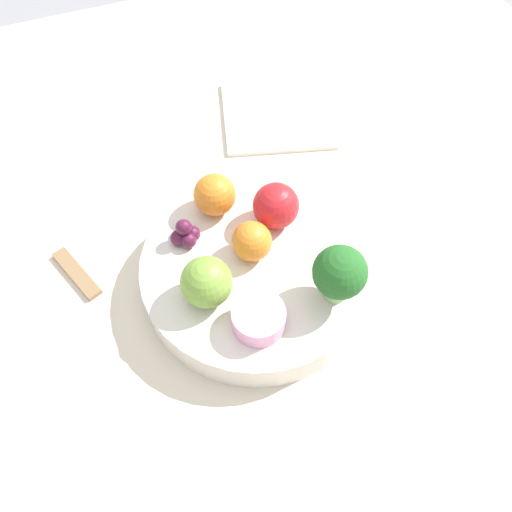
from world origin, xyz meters
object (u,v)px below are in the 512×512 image
Objects in this scene: orange_front at (249,242)px; napkin at (277,114)px; broccoli at (340,274)px; apple_green at (276,206)px; bowl at (256,272)px; orange_back at (215,195)px; spoon at (77,273)px; small_cup at (259,318)px; grape_cluster at (186,234)px; apple_red at (206,282)px.

napkin is (0.23, -0.13, -0.06)m from orange_front.
broccoli reaches higher than apple_green.
bowl is 0.09m from orange_back.
spoon is (-0.16, 0.30, 0.00)m from napkin.
bowl is 5.23× the size of orange_back.
orange_front is at bearing 38.13° from broccoli.
broccoli reaches higher than spoon.
napkin is (0.16, -0.14, -0.06)m from orange_back.
napkin is at bearing -62.77° from spoon.
broccoli reaches higher than small_cup.
broccoli reaches higher than grape_cluster.
apple_red is at bearing 157.00° from orange_back.
apple_green reaches higher than napkin.
broccoli reaches higher than bowl.
broccoli is 0.32m from napkin.
small_cup is 0.22m from spoon.
orange_front is 0.08m from small_cup.
bowl is 0.08m from apple_red.
broccoli is 0.16m from orange_back.
apple_green is 1.20× the size of orange_front.
broccoli is at bearing -170.38° from apple_green.
napkin is at bearing -42.05° from orange_back.
grape_cluster reaches higher than napkin.
napkin is (0.19, -0.09, -0.06)m from apple_green.
spoon is at bearing 50.50° from apple_red.
orange_back reaches higher than small_cup.
orange_back is at bearing 10.54° from bowl.
orange_back is 0.15m from small_cup.
orange_back is (0.10, -0.04, -0.00)m from apple_red.
apple_red is at bearing 122.44° from apple_green.
orange_back is at bearing -89.76° from spoon.
apple_red reaches higher than spoon.
orange_back reaches higher than bowl.
broccoli is 0.37× the size of napkin.
orange_front is 0.23× the size of napkin.
orange_front is 0.27m from napkin.
apple_red is 1.56× the size of grape_cluster.
orange_front reaches higher than small_cup.
apple_red reaches higher than small_cup.
orange_front is (0.01, 0.00, 0.04)m from bowl.
broccoli is 0.86× the size of spoon.
spoon is (0.08, 0.18, -0.02)m from bowl.
orange_back is at bearing 54.05° from apple_green.
napkin is (0.26, -0.18, -0.06)m from apple_red.
apple_green is 0.22m from napkin.
broccoli is at bearing -153.62° from orange_back.
apple_red is 0.28× the size of napkin.
orange_back reaches higher than grape_cluster.
bowl is 0.04m from orange_front.
apple_green is 0.07m from orange_back.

